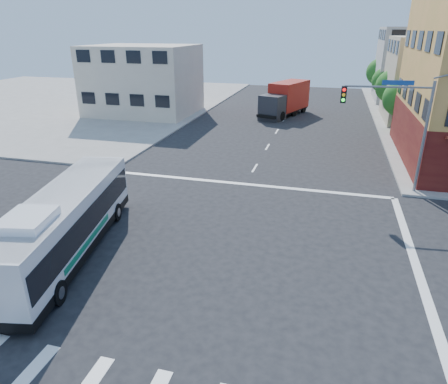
# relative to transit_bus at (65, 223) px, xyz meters

# --- Properties ---
(ground) EXTENTS (120.00, 120.00, 0.00)m
(ground) POSITION_rel_transit_bus_xyz_m (6.03, 1.47, -1.63)
(ground) COLOR black
(ground) RESTS_ON ground
(sidewalk_nw) EXTENTS (50.00, 50.00, 0.15)m
(sidewalk_nw) POSITION_rel_transit_bus_xyz_m (-28.97, 36.47, -1.56)
(sidewalk_nw) COLOR gray
(sidewalk_nw) RESTS_ON ground
(building_east_near) EXTENTS (12.06, 10.06, 9.00)m
(building_east_near) POSITION_rel_transit_bus_xyz_m (23.01, 35.45, 2.88)
(building_east_near) COLOR tan
(building_east_near) RESTS_ON ground
(building_east_far) EXTENTS (12.06, 10.06, 10.00)m
(building_east_far) POSITION_rel_transit_bus_xyz_m (23.01, 49.45, 3.38)
(building_east_far) COLOR #ABAAA5
(building_east_far) RESTS_ON ground
(building_west) EXTENTS (12.06, 10.06, 8.00)m
(building_west) POSITION_rel_transit_bus_xyz_m (-10.99, 31.45, 2.38)
(building_west) COLOR beige
(building_west) RESTS_ON ground
(signal_mast_ne) EXTENTS (7.91, 1.13, 8.07)m
(signal_mast_ne) POSITION_rel_transit_bus_xyz_m (15.11, 12.09, 3.35)
(signal_mast_ne) COLOR slate
(signal_mast_ne) RESTS_ON ground
(street_tree_a) EXTENTS (3.60, 3.60, 5.53)m
(street_tree_a) POSITION_rel_transit_bus_xyz_m (17.93, 29.39, 1.96)
(street_tree_a) COLOR #341E12
(street_tree_a) RESTS_ON ground
(street_tree_b) EXTENTS (3.80, 3.80, 5.79)m
(street_tree_b) POSITION_rel_transit_bus_xyz_m (17.93, 37.39, 2.12)
(street_tree_b) COLOR #341E12
(street_tree_b) RESTS_ON ground
(street_tree_c) EXTENTS (3.40, 3.40, 5.29)m
(street_tree_c) POSITION_rel_transit_bus_xyz_m (17.93, 45.39, 1.83)
(street_tree_c) COLOR #341E12
(street_tree_c) RESTS_ON ground
(street_tree_d) EXTENTS (4.00, 4.00, 6.03)m
(street_tree_d) POSITION_rel_transit_bus_xyz_m (17.93, 53.39, 2.25)
(street_tree_d) COLOR #341E12
(street_tree_d) RESTS_ON ground
(transit_bus) EXTENTS (4.61, 11.51, 3.33)m
(transit_bus) POSITION_rel_transit_bus_xyz_m (0.00, 0.00, 0.00)
(transit_bus) COLOR black
(transit_bus) RESTS_ON ground
(box_truck) EXTENTS (5.32, 8.98, 3.89)m
(box_truck) POSITION_rel_transit_bus_xyz_m (5.74, 34.74, 0.26)
(box_truck) COLOR #26262B
(box_truck) RESTS_ON ground
(parked_car) EXTENTS (2.11, 4.08, 1.33)m
(parked_car) POSITION_rel_transit_bus_xyz_m (18.00, 29.34, -0.97)
(parked_car) COLOR gold
(parked_car) RESTS_ON ground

